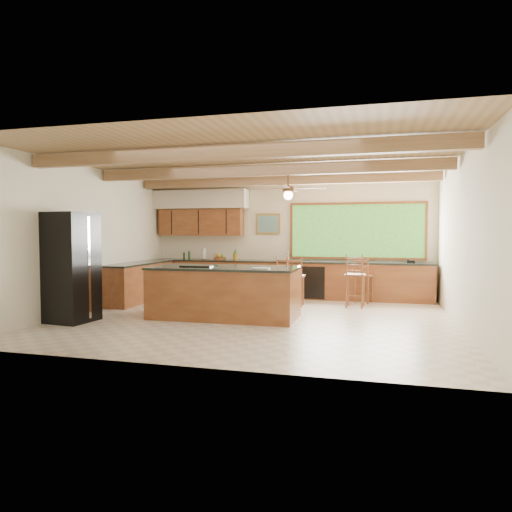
# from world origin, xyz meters

# --- Properties ---
(ground) EXTENTS (7.20, 7.20, 0.00)m
(ground) POSITION_xyz_m (0.00, 0.00, 0.00)
(ground) COLOR beige
(ground) RESTS_ON ground
(room_shell) EXTENTS (7.27, 6.54, 3.02)m
(room_shell) POSITION_xyz_m (-0.17, 0.65, 2.21)
(room_shell) COLOR silver
(room_shell) RESTS_ON ground
(counter_run) EXTENTS (7.12, 3.10, 1.22)m
(counter_run) POSITION_xyz_m (-0.82, 2.52, 0.46)
(counter_run) COLOR brown
(counter_run) RESTS_ON ground
(island) EXTENTS (2.82, 1.35, 1.00)m
(island) POSITION_xyz_m (-0.62, -0.07, 0.49)
(island) COLOR brown
(island) RESTS_ON ground
(refrigerator) EXTENTS (0.85, 0.83, 2.00)m
(refrigerator) POSITION_xyz_m (-3.22, -1.17, 1.00)
(refrigerator) COLOR black
(refrigerator) RESTS_ON ground
(bar_stool_a) EXTENTS (0.49, 0.49, 1.06)m
(bar_stool_a) POSITION_xyz_m (0.10, 2.33, 0.63)
(bar_stool_a) COLOR brown
(bar_stool_a) RESTS_ON ground
(bar_stool_b) EXTENTS (0.41, 0.41, 1.11)m
(bar_stool_b) POSITION_xyz_m (0.46, 1.54, 0.66)
(bar_stool_b) COLOR brown
(bar_stool_b) RESTS_ON ground
(bar_stool_c) EXTENTS (0.48, 0.48, 1.06)m
(bar_stool_c) POSITION_xyz_m (1.91, 2.39, 0.63)
(bar_stool_c) COLOR brown
(bar_stool_c) RESTS_ON ground
(bar_stool_d) EXTENTS (0.44, 0.44, 1.17)m
(bar_stool_d) POSITION_xyz_m (1.74, 1.71, 0.70)
(bar_stool_d) COLOR brown
(bar_stool_d) RESTS_ON ground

